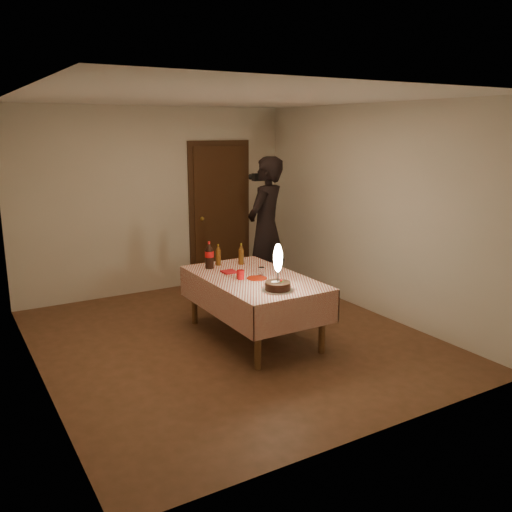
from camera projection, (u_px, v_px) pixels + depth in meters
name	position (u px, v px, depth m)	size (l,w,h in m)	color
ground	(232.00, 339.00, 6.05)	(4.00, 4.50, 0.01)	brown
room_shell	(230.00, 190.00, 5.75)	(4.04, 4.54, 2.62)	beige
dining_table	(254.00, 285.00, 5.98)	(1.02, 1.72, 0.70)	brown
birthday_cake	(278.00, 278.00, 5.44)	(0.33, 0.33, 0.48)	white
red_plate	(257.00, 278.00, 5.89)	(0.22, 0.22, 0.01)	#B3220C
red_cup	(240.00, 275.00, 5.86)	(0.08, 0.08, 0.10)	red
clear_cup	(261.00, 271.00, 6.02)	(0.07, 0.07, 0.09)	white
napkin_stack	(229.00, 272.00, 6.13)	(0.15, 0.15, 0.02)	red
cola_bottle	(209.00, 256.00, 6.29)	(0.10, 0.10, 0.32)	black
amber_bottle_left	(218.00, 255.00, 6.44)	(0.06, 0.06, 0.25)	#5B340F
amber_bottle_right	(241.00, 255.00, 6.49)	(0.06, 0.06, 0.25)	#5B340F
photographer	(266.00, 228.00, 7.40)	(0.84, 0.77, 1.94)	black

